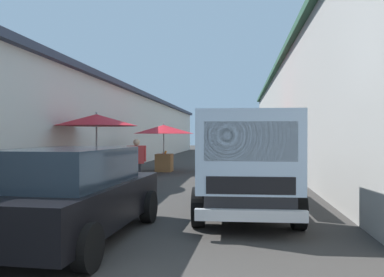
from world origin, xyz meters
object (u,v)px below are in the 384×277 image
Objects in this scene: hatchback_car at (72,193)px; vendor_by_crates at (137,160)px; plastic_stool at (117,171)px; fruit_stall_near_right at (245,134)px; fruit_stall_far_left at (97,127)px; delivery_truck at (246,167)px; parked_scooter at (270,172)px; fruit_stall_far_right at (164,134)px.

vendor_by_crates reaches higher than hatchback_car.
plastic_stool is (1.91, 1.25, -0.55)m from vendor_by_crates.
hatchback_car is at bearing -174.18° from vendor_by_crates.
fruit_stall_near_right is 7.13m from vendor_by_crates.
fruit_stall_far_left is at bearing 85.27° from vendor_by_crates.
parked_scooter is at bearing -9.55° from delivery_truck.
vendor_by_crates is (-0.11, -1.35, -1.05)m from fruit_stall_far_left.
fruit_stall_far_right is 1.79× the size of vendor_by_crates.
fruit_stall_near_right is 0.95× the size of fruit_stall_far_left.
fruit_stall_far_right is 0.69× the size of hatchback_car.
fruit_stall_far_right is at bearing -12.85° from fruit_stall_far_left.
delivery_truck is at bearing -56.71° from hatchback_car.
delivery_truck is at bearing 170.45° from parked_scooter.
fruit_stall_far_right is 6.29× the size of plastic_stool.
vendor_by_crates is (5.98, 0.61, 0.13)m from hatchback_car.
parked_scooter is at bearing -171.50° from fruit_stall_near_right.
fruit_stall_far_left is 1.56× the size of parked_scooter.
plastic_stool is at bearing 13.28° from hatchback_car.
delivery_truck is at bearing -159.40° from fruit_stall_far_right.
fruit_stall_near_right is at bearing -75.37° from fruit_stall_far_right.
fruit_stall_near_right is 1.49× the size of parked_scooter.
fruit_stall_far_right is 0.55× the size of delivery_truck.
fruit_stall_far_left is 5.84m from parked_scooter.
fruit_stall_near_right is 0.63× the size of hatchback_car.
delivery_truck is 2.94× the size of parked_scooter.
delivery_truck reaches higher than hatchback_car.
fruit_stall_far_left is 6.51m from hatchback_car.
vendor_by_crates is (-5.23, -0.18, -0.85)m from fruit_stall_far_right.
plastic_stool is at bearing 132.16° from fruit_stall_near_right.
fruit_stall_near_right is 1.65× the size of vendor_by_crates.
hatchback_car is 6.01m from vendor_by_crates.
parked_scooter is at bearing -76.53° from vendor_by_crates.
fruit_stall_far_left is 2.41m from plastic_stool.
fruit_stall_near_right is 6.50m from plastic_stool.
delivery_truck reaches higher than plastic_stool.
fruit_stall_far_right is 5.25m from fruit_stall_far_left.
fruit_stall_far_left is (-6.07, 4.81, 0.24)m from fruit_stall_near_right.
vendor_by_crates is 2.35m from plastic_stool.
vendor_by_crates is 0.90× the size of parked_scooter.
fruit_stall_far_right reaches higher than parked_scooter.
fruit_stall_near_right is 12.53m from hatchback_car.
fruit_stall_near_right reaches higher than vendor_by_crates.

